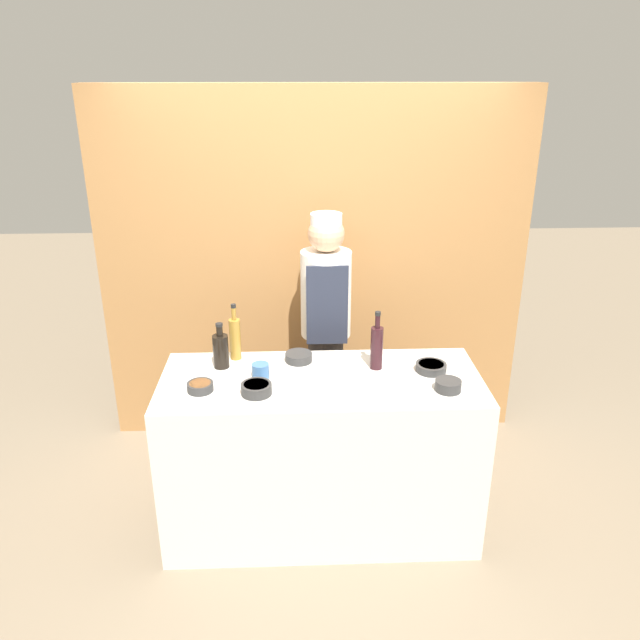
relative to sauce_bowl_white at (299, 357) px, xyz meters
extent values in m
plane|color=#756651|center=(0.12, -0.22, -0.98)|extent=(14.00, 14.00, 0.00)
cube|color=olive|center=(0.12, 0.91, 0.22)|extent=(2.87, 0.18, 2.40)
cube|color=beige|center=(0.12, -0.22, -0.50)|extent=(1.72, 0.70, 0.95)
cylinder|color=#2D2D2D|center=(0.00, 0.00, 0.00)|extent=(0.15, 0.15, 0.05)
cylinder|color=silver|center=(0.00, 0.00, 0.01)|extent=(0.13, 0.13, 0.01)
cylinder|color=#2D2D2D|center=(-0.22, -0.37, 0.00)|extent=(0.16, 0.16, 0.06)
cylinder|color=#703384|center=(-0.22, -0.37, 0.02)|extent=(0.13, 0.13, 0.02)
cylinder|color=#2D2D2D|center=(-0.51, -0.33, 0.00)|extent=(0.13, 0.13, 0.05)
cylinder|color=brown|center=(-0.51, -0.33, 0.01)|extent=(0.11, 0.11, 0.01)
cylinder|color=#2D2D2D|center=(0.76, -0.38, 0.00)|extent=(0.13, 0.13, 0.06)
cylinder|color=green|center=(0.76, -0.38, 0.02)|extent=(0.11, 0.11, 0.02)
cylinder|color=#2D2D2D|center=(0.72, -0.16, 0.00)|extent=(0.17, 0.17, 0.04)
cylinder|color=orange|center=(0.72, -0.16, 0.01)|extent=(0.14, 0.14, 0.01)
cube|color=white|center=(0.22, -0.25, -0.02)|extent=(0.31, 0.19, 0.02)
cylinder|color=black|center=(0.42, -0.11, 0.09)|extent=(0.07, 0.07, 0.24)
cylinder|color=black|center=(0.42, -0.11, 0.25)|extent=(0.03, 0.03, 0.07)
cylinder|color=black|center=(0.42, -0.11, 0.30)|extent=(0.03, 0.03, 0.02)
cylinder|color=olive|center=(-0.36, 0.05, 0.09)|extent=(0.06, 0.06, 0.24)
cylinder|color=olive|center=(-0.36, 0.05, 0.25)|extent=(0.03, 0.03, 0.07)
cylinder|color=black|center=(-0.36, 0.05, 0.29)|extent=(0.03, 0.03, 0.02)
cylinder|color=black|center=(-0.43, -0.06, 0.07)|extent=(0.09, 0.09, 0.19)
cylinder|color=black|center=(-0.43, -0.06, 0.19)|extent=(0.03, 0.03, 0.06)
cylinder|color=black|center=(-0.43, -0.06, 0.23)|extent=(0.04, 0.04, 0.02)
cylinder|color=#386093|center=(-0.21, -0.19, 0.01)|extent=(0.09, 0.09, 0.08)
cylinder|color=#28282D|center=(0.18, 0.51, -0.53)|extent=(0.23, 0.23, 0.89)
cylinder|color=white|center=(0.18, 0.51, 0.19)|extent=(0.32, 0.32, 0.55)
cube|color=#232838|center=(0.18, 0.36, 0.17)|extent=(0.25, 0.02, 0.50)
sphere|color=tan|center=(0.18, 0.51, 0.58)|extent=(0.23, 0.23, 0.23)
cylinder|color=white|center=(0.18, 0.51, 0.66)|extent=(0.19, 0.19, 0.08)
camera|label=1|loc=(-0.01, -3.17, 1.52)|focal=35.00mm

